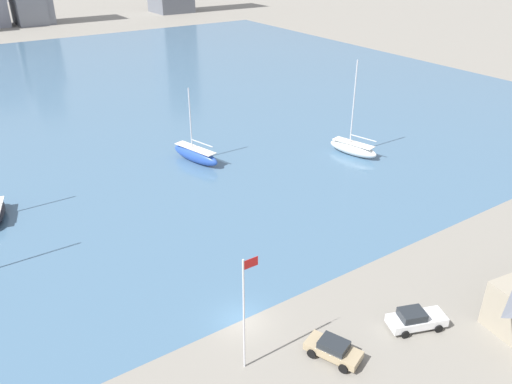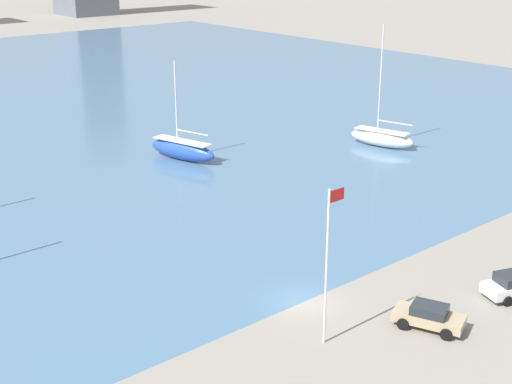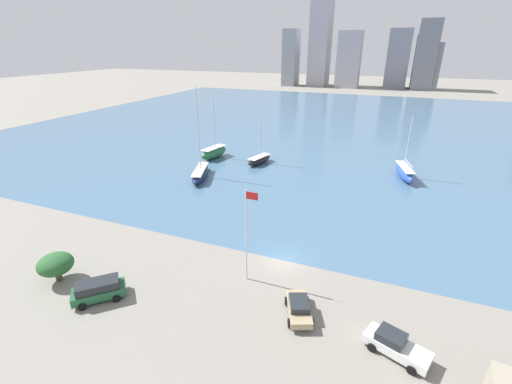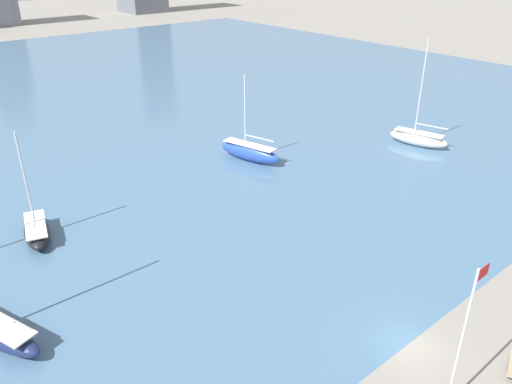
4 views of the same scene
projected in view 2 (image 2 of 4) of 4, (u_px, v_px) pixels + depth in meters
The scene contains 5 objects.
ground_plane at pixel (303, 302), 46.45m from camera, with size 500.00×500.00×0.00m, color gray.
flag_pole at pixel (328, 261), 40.13m from camera, with size 1.24×0.14×9.57m.
sailboat_blue at pixel (182, 149), 75.81m from camera, with size 4.01×8.74×10.50m.
sailboat_white at pixel (382, 137), 80.67m from camera, with size 3.80×7.90×13.62m.
parked_sedan_tan at pixel (429, 316), 43.17m from camera, with size 3.27×4.59×1.51m.
Camera 2 is at (-28.97, -29.58, 22.46)m, focal length 50.00 mm.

